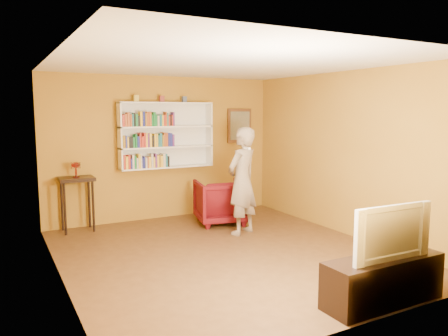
{
  "coord_description": "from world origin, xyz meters",
  "views": [
    {
      "loc": [
        -2.93,
        -5.37,
        2.04
      ],
      "look_at": [
        0.37,
        0.75,
        1.14
      ],
      "focal_mm": 35.0,
      "sensor_mm": 36.0,
      "label": 1
    }
  ],
  "objects_px": {
    "bookshelf": "(165,135)",
    "armchair": "(220,202)",
    "person": "(242,181)",
    "television": "(385,231)",
    "console_table": "(77,187)",
    "ruby_lustre": "(76,166)",
    "tv_cabinet": "(383,280)"
  },
  "relations": [
    {
      "from": "tv_cabinet",
      "to": "bookshelf",
      "type": "bearing_deg",
      "value": 98.33
    },
    {
      "from": "bookshelf",
      "to": "person",
      "type": "bearing_deg",
      "value": -65.97
    },
    {
      "from": "ruby_lustre",
      "to": "television",
      "type": "bearing_deg",
      "value": -62.36
    },
    {
      "from": "ruby_lustre",
      "to": "person",
      "type": "xyz_separation_m",
      "value": [
        2.4,
        -1.47,
        -0.23
      ]
    },
    {
      "from": "person",
      "to": "television",
      "type": "bearing_deg",
      "value": 65.09
    },
    {
      "from": "console_table",
      "to": "ruby_lustre",
      "type": "height_order",
      "value": "ruby_lustre"
    },
    {
      "from": "armchair",
      "to": "console_table",
      "type": "bearing_deg",
      "value": -3.06
    },
    {
      "from": "bookshelf",
      "to": "tv_cabinet",
      "type": "distance_m",
      "value": 4.9
    },
    {
      "from": "console_table",
      "to": "person",
      "type": "distance_m",
      "value": 2.82
    },
    {
      "from": "console_table",
      "to": "tv_cabinet",
      "type": "bearing_deg",
      "value": -62.36
    },
    {
      "from": "armchair",
      "to": "person",
      "type": "bearing_deg",
      "value": 102.51
    },
    {
      "from": "bookshelf",
      "to": "tv_cabinet",
      "type": "relative_size",
      "value": 1.27
    },
    {
      "from": "bookshelf",
      "to": "television",
      "type": "bearing_deg",
      "value": -81.67
    },
    {
      "from": "bookshelf",
      "to": "console_table",
      "type": "bearing_deg",
      "value": -174.56
    },
    {
      "from": "console_table",
      "to": "tv_cabinet",
      "type": "relative_size",
      "value": 0.66
    },
    {
      "from": "person",
      "to": "television",
      "type": "distance_m",
      "value": 3.03
    },
    {
      "from": "ruby_lustre",
      "to": "armchair",
      "type": "relative_size",
      "value": 0.29
    },
    {
      "from": "bookshelf",
      "to": "ruby_lustre",
      "type": "relative_size",
      "value": 7.06
    },
    {
      "from": "tv_cabinet",
      "to": "console_table",
      "type": "bearing_deg",
      "value": 117.64
    },
    {
      "from": "ruby_lustre",
      "to": "tv_cabinet",
      "type": "relative_size",
      "value": 0.18
    },
    {
      "from": "person",
      "to": "tv_cabinet",
      "type": "height_order",
      "value": "person"
    },
    {
      "from": "bookshelf",
      "to": "armchair",
      "type": "distance_m",
      "value": 1.63
    },
    {
      "from": "bookshelf",
      "to": "armchair",
      "type": "xyz_separation_m",
      "value": [
        0.73,
        -0.85,
        -1.19
      ]
    },
    {
      "from": "bookshelf",
      "to": "television",
      "type": "xyz_separation_m",
      "value": [
        0.68,
        -4.66,
        -0.79
      ]
    },
    {
      "from": "console_table",
      "to": "ruby_lustre",
      "type": "bearing_deg",
      "value": -33.69
    },
    {
      "from": "ruby_lustre",
      "to": "tv_cabinet",
      "type": "distance_m",
      "value": 5.15
    },
    {
      "from": "bookshelf",
      "to": "tv_cabinet",
      "type": "bearing_deg",
      "value": -81.67
    },
    {
      "from": "console_table",
      "to": "bookshelf",
      "type": "bearing_deg",
      "value": 5.44
    },
    {
      "from": "ruby_lustre",
      "to": "console_table",
      "type": "bearing_deg",
      "value": 146.31
    },
    {
      "from": "armchair",
      "to": "person",
      "type": "height_order",
      "value": "person"
    },
    {
      "from": "bookshelf",
      "to": "tv_cabinet",
      "type": "height_order",
      "value": "bookshelf"
    },
    {
      "from": "armchair",
      "to": "person",
      "type": "distance_m",
      "value": 0.92
    }
  ]
}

